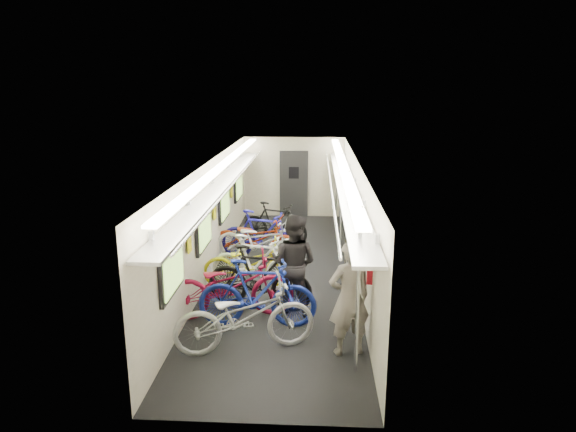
# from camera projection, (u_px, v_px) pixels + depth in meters

# --- Properties ---
(train_car_shell) EXTENTS (10.00, 10.00, 10.00)m
(train_car_shell) POSITION_uv_depth(u_px,v_px,m) (269.00, 190.00, 11.21)
(train_car_shell) COLOR black
(train_car_shell) RESTS_ON ground
(bicycle_0) EXTENTS (2.24, 1.31, 1.11)m
(bicycle_0) POSITION_uv_depth(u_px,v_px,m) (245.00, 316.00, 7.62)
(bicycle_0) COLOR #A2A3A7
(bicycle_0) RESTS_ON ground
(bicycle_1) EXTENTS (1.96, 0.56, 1.17)m
(bicycle_1) POSITION_uv_depth(u_px,v_px,m) (257.00, 294.00, 8.37)
(bicycle_1) COLOR navy
(bicycle_1) RESTS_ON ground
(bicycle_2) EXTENTS (2.29, 1.19, 1.14)m
(bicycle_2) POSITION_uv_depth(u_px,v_px,m) (230.00, 286.00, 8.74)
(bicycle_2) COLOR maroon
(bicycle_2) RESTS_ON ground
(bicycle_3) EXTENTS (2.01, 0.94, 1.17)m
(bicycle_3) POSITION_uv_depth(u_px,v_px,m) (259.00, 277.00, 9.09)
(bicycle_3) COLOR black
(bicycle_3) RESTS_ON ground
(bicycle_4) EXTENTS (1.90, 0.80, 0.97)m
(bicycle_4) POSITION_uv_depth(u_px,v_px,m) (250.00, 263.00, 10.09)
(bicycle_4) COLOR gold
(bicycle_4) RESTS_ON ground
(bicycle_5) EXTENTS (1.93, 0.95, 1.12)m
(bicycle_5) POSITION_uv_depth(u_px,v_px,m) (256.00, 263.00, 9.89)
(bicycle_5) COLOR white
(bicycle_5) RESTS_ON ground
(bicycle_6) EXTENTS (2.23, 1.30, 1.11)m
(bicycle_6) POSITION_uv_depth(u_px,v_px,m) (260.00, 242.00, 11.24)
(bicycle_6) COLOR silver
(bicycle_6) RESTS_ON ground
(bicycle_7) EXTENTS (2.03, 1.00, 1.17)m
(bicycle_7) POSITION_uv_depth(u_px,v_px,m) (261.00, 236.00, 11.58)
(bicycle_7) COLOR #1C1A9D
(bicycle_7) RESTS_ON ground
(bicycle_8) EXTENTS (2.14, 1.14, 1.07)m
(bicycle_8) POSITION_uv_depth(u_px,v_px,m) (256.00, 239.00, 11.53)
(bicycle_8) COLOR #A13111
(bicycle_8) RESTS_ON ground
(bicycle_9) EXTENTS (1.83, 1.09, 1.06)m
(bicycle_9) POSITION_uv_depth(u_px,v_px,m) (275.00, 223.00, 12.85)
(bicycle_9) COLOR black
(bicycle_9) RESTS_ON ground
(passenger_near) EXTENTS (0.74, 0.61, 1.76)m
(passenger_near) POSITION_uv_depth(u_px,v_px,m) (349.00, 298.00, 7.46)
(passenger_near) COLOR gray
(passenger_near) RESTS_ON ground
(passenger_mid) EXTENTS (1.04, 0.93, 1.76)m
(passenger_mid) POSITION_uv_depth(u_px,v_px,m) (294.00, 263.00, 8.92)
(passenger_mid) COLOR black
(passenger_mid) RESTS_ON ground
(backpack) EXTENTS (0.27, 0.16, 0.38)m
(backpack) POSITION_uv_depth(u_px,v_px,m) (376.00, 271.00, 7.42)
(backpack) COLOR #A6101D
(backpack) RESTS_ON passenger_near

